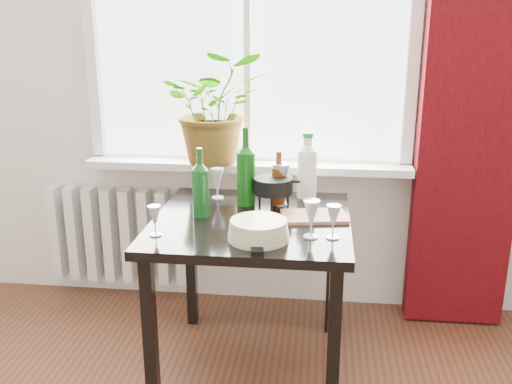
# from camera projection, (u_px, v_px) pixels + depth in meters

# --- Properties ---
(window) EXTENTS (1.72, 0.08, 1.62)m
(window) POSITION_uv_depth(u_px,v_px,m) (248.00, 13.00, 2.87)
(window) COLOR white
(window) RESTS_ON ground
(windowsill) EXTENTS (1.72, 0.20, 0.04)m
(windowsill) POSITION_uv_depth(u_px,v_px,m) (247.00, 165.00, 3.03)
(windowsill) COLOR white
(windowsill) RESTS_ON ground
(curtain) EXTENTS (0.50, 0.12, 2.56)m
(curtain) POSITION_uv_depth(u_px,v_px,m) (476.00, 78.00, 2.74)
(curtain) COLOR #390509
(curtain) RESTS_ON ground
(radiator) EXTENTS (0.80, 0.10, 0.55)m
(radiator) POSITION_uv_depth(u_px,v_px,m) (119.00, 235.00, 3.28)
(radiator) COLOR white
(radiator) RESTS_ON ground
(table) EXTENTS (0.85, 0.85, 0.74)m
(table) POSITION_uv_depth(u_px,v_px,m) (252.00, 238.00, 2.50)
(table) COLOR black
(table) RESTS_ON ground
(potted_plant) EXTENTS (0.62, 0.57, 0.58)m
(potted_plant) POSITION_uv_depth(u_px,v_px,m) (216.00, 108.00, 2.93)
(potted_plant) COLOR #1F7523
(potted_plant) RESTS_ON windowsill
(wine_bottle_left) EXTENTS (0.08, 0.08, 0.31)m
(wine_bottle_left) POSITION_uv_depth(u_px,v_px,m) (200.00, 182.00, 2.46)
(wine_bottle_left) COLOR #0D4816
(wine_bottle_left) RESTS_ON table
(wine_bottle_right) EXTENTS (0.11, 0.11, 0.37)m
(wine_bottle_right) POSITION_uv_depth(u_px,v_px,m) (246.00, 166.00, 2.61)
(wine_bottle_right) COLOR #0E460D
(wine_bottle_right) RESTS_ON table
(bottle_amber) EXTENTS (0.07, 0.07, 0.26)m
(bottle_amber) POSITION_uv_depth(u_px,v_px,m) (279.00, 178.00, 2.63)
(bottle_amber) COLOR #6B290B
(bottle_amber) RESTS_ON table
(cleaning_bottle) EXTENTS (0.10, 0.10, 0.33)m
(cleaning_bottle) POSITION_uv_depth(u_px,v_px,m) (307.00, 164.00, 2.73)
(cleaning_bottle) COLOR white
(cleaning_bottle) RESTS_ON table
(wineglass_front_right) EXTENTS (0.08, 0.08, 0.16)m
(wineglass_front_right) POSITION_uv_depth(u_px,v_px,m) (311.00, 219.00, 2.24)
(wineglass_front_right) COLOR silver
(wineglass_front_right) RESTS_ON table
(wineglass_far_right) EXTENTS (0.06, 0.06, 0.14)m
(wineglass_far_right) POSITION_uv_depth(u_px,v_px,m) (333.00, 221.00, 2.23)
(wineglass_far_right) COLOR silver
(wineglass_far_right) RESTS_ON table
(wineglass_back_center) EXTENTS (0.11, 0.11, 0.20)m
(wineglass_back_center) POSITION_uv_depth(u_px,v_px,m) (281.00, 183.00, 2.64)
(wineglass_back_center) COLOR #B5B9C3
(wineglass_back_center) RESTS_ON table
(wineglass_back_left) EXTENTS (0.08, 0.08, 0.15)m
(wineglass_back_left) POSITION_uv_depth(u_px,v_px,m) (217.00, 183.00, 2.73)
(wineglass_back_left) COLOR silver
(wineglass_back_left) RESTS_ON table
(wineglass_front_left) EXTENTS (0.07, 0.07, 0.13)m
(wineglass_front_left) POSITION_uv_depth(u_px,v_px,m) (155.00, 220.00, 2.26)
(wineglass_front_left) COLOR silver
(wineglass_front_left) RESTS_ON table
(plate_stack) EXTENTS (0.26, 0.26, 0.08)m
(plate_stack) POSITION_uv_depth(u_px,v_px,m) (259.00, 230.00, 2.23)
(plate_stack) COLOR beige
(plate_stack) RESTS_ON table
(fondue_pot) EXTENTS (0.24, 0.23, 0.14)m
(fondue_pot) POSITION_uv_depth(u_px,v_px,m) (273.00, 192.00, 2.61)
(fondue_pot) COLOR black
(fondue_pot) RESTS_ON table
(tv_remote) EXTENTS (0.07, 0.16, 0.02)m
(tv_remote) POSITION_uv_depth(u_px,v_px,m) (257.00, 245.00, 2.16)
(tv_remote) COLOR black
(tv_remote) RESTS_ON table
(cutting_board) EXTENTS (0.31, 0.22, 0.01)m
(cutting_board) POSITION_uv_depth(u_px,v_px,m) (314.00, 216.00, 2.48)
(cutting_board) COLOR #B0694F
(cutting_board) RESTS_ON table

